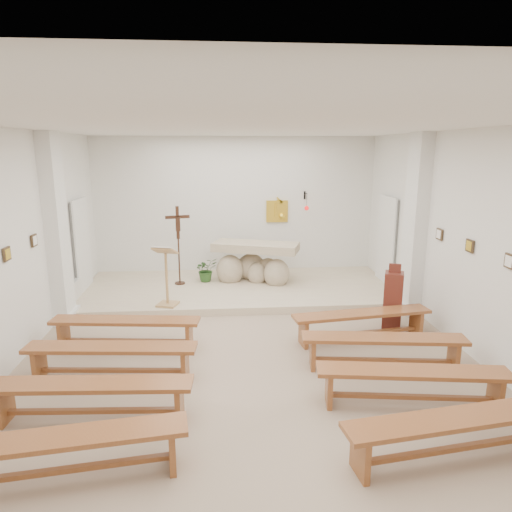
{
  "coord_description": "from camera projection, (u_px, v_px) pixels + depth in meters",
  "views": [
    {
      "loc": [
        -0.42,
        -6.45,
        3.19
      ],
      "look_at": [
        0.24,
        1.6,
        1.29
      ],
      "focal_mm": 32.0,
      "sensor_mm": 36.0,
      "label": 1
    }
  ],
  "objects": [
    {
      "name": "ground",
      "position": [
        249.0,
        361.0,
        7.02
      ],
      "size": [
        7.0,
        10.0,
        0.0
      ],
      "primitive_type": "cube",
      "color": "tan",
      "rests_on": "ground"
    },
    {
      "name": "wall_right",
      "position": [
        478.0,
        247.0,
        6.9
      ],
      "size": [
        0.02,
        10.0,
        3.5
      ],
      "primitive_type": "cube",
      "color": "silver",
      "rests_on": "ground"
    },
    {
      "name": "wall_back",
      "position": [
        236.0,
        208.0,
        11.46
      ],
      "size": [
        7.0,
        0.02,
        3.5
      ],
      "primitive_type": "cube",
      "color": "silver",
      "rests_on": "ground"
    },
    {
      "name": "ceiling",
      "position": [
        248.0,
        126.0,
        6.22
      ],
      "size": [
        7.0,
        10.0,
        0.02
      ],
      "primitive_type": "cube",
      "color": "silver",
      "rests_on": "wall_back"
    },
    {
      "name": "sanctuary_platform",
      "position": [
        239.0,
        289.0,
        10.4
      ],
      "size": [
        6.98,
        3.0,
        0.15
      ],
      "primitive_type": "cube",
      "color": "beige",
      "rests_on": "ground"
    },
    {
      "name": "pilaster_left",
      "position": [
        57.0,
        230.0,
        8.29
      ],
      "size": [
        0.26,
        0.55,
        3.5
      ],
      "primitive_type": "cube",
      "color": "white",
      "rests_on": "ground"
    },
    {
      "name": "pilaster_right",
      "position": [
        415.0,
        225.0,
        8.83
      ],
      "size": [
        0.26,
        0.55,
        3.5
      ],
      "primitive_type": "cube",
      "color": "white",
      "rests_on": "ground"
    },
    {
      "name": "gold_wall_relief",
      "position": [
        277.0,
        211.0,
        11.54
      ],
      "size": [
        0.55,
        0.04,
        0.55
      ],
      "primitive_type": "cube",
      "color": "yellow",
      "rests_on": "wall_back"
    },
    {
      "name": "sanctuary_lamp",
      "position": [
        306.0,
        206.0,
        11.31
      ],
      "size": [
        0.11,
        0.36,
        0.44
      ],
      "color": "black",
      "rests_on": "wall_back"
    },
    {
      "name": "station_frame_left_mid",
      "position": [
        7.0,
        254.0,
        6.55
      ],
      "size": [
        0.03,
        0.2,
        0.2
      ],
      "primitive_type": "cube",
      "color": "#402F1C",
      "rests_on": "wall_left"
    },
    {
      "name": "station_frame_left_rear",
      "position": [
        34.0,
        240.0,
        7.52
      ],
      "size": [
        0.03,
        0.2,
        0.2
      ],
      "primitive_type": "cube",
      "color": "#402F1C",
      "rests_on": "wall_left"
    },
    {
      "name": "station_frame_right_front",
      "position": [
        510.0,
        261.0,
        6.12
      ],
      "size": [
        0.03,
        0.2,
        0.2
      ],
      "primitive_type": "cube",
      "color": "#402F1C",
      "rests_on": "wall_right"
    },
    {
      "name": "station_frame_right_mid",
      "position": [
        470.0,
        246.0,
        7.09
      ],
      "size": [
        0.03,
        0.2,
        0.2
      ],
      "primitive_type": "cube",
      "color": "#402F1C",
      "rests_on": "wall_right"
    },
    {
      "name": "station_frame_right_rear",
      "position": [
        439.0,
        234.0,
        8.06
      ],
      "size": [
        0.03,
        0.2,
        0.2
      ],
      "primitive_type": "cube",
      "color": "#402F1C",
      "rests_on": "wall_right"
    },
    {
      "name": "radiator_left",
      "position": [
        73.0,
        296.0,
        9.31
      ],
      "size": [
        0.1,
        0.85,
        0.52
      ],
      "primitive_type": "cube",
      "color": "silver",
      "rests_on": "ground"
    },
    {
      "name": "radiator_right",
      "position": [
        399.0,
        288.0,
        9.85
      ],
      "size": [
        0.1,
        0.85,
        0.52
      ],
      "primitive_type": "cube",
      "color": "silver",
      "rests_on": "ground"
    },
    {
      "name": "altar",
      "position": [
        255.0,
        265.0,
        10.68
      ],
      "size": [
        2.1,
        1.35,
        1.01
      ],
      "rotation": [
        0.0,
        0.0,
        -0.33
      ],
      "color": "#BFAB92",
      "rests_on": "sanctuary_platform"
    },
    {
      "name": "lectern",
      "position": [
        166.0,
        276.0,
        8.95
      ],
      "size": [
        0.52,
        0.47,
        1.24
      ],
      "rotation": [
        0.0,
        0.0,
        -0.3
      ],
      "color": "tan",
      "rests_on": "sanctuary_platform"
    },
    {
      "name": "crucifix_stand",
      "position": [
        178.0,
        240.0,
        10.3
      ],
      "size": [
        0.54,
        0.24,
        1.8
      ],
      "rotation": [
        0.0,
        0.0,
        0.23
      ],
      "color": "#381D12",
      "rests_on": "sanctuary_platform"
    },
    {
      "name": "potted_plant",
      "position": [
        206.0,
        270.0,
        10.7
      ],
      "size": [
        0.63,
        0.6,
        0.56
      ],
      "primitive_type": "imported",
      "rotation": [
        0.0,
        0.0,
        0.41
      ],
      "color": "#285120",
      "rests_on": "sanctuary_platform"
    },
    {
      "name": "donation_pedestal",
      "position": [
        393.0,
        300.0,
        8.23
      ],
      "size": [
        0.42,
        0.42,
        1.21
      ],
      "rotation": [
        0.0,
        0.0,
        -0.38
      ],
      "color": "#5E251B",
      "rests_on": "ground"
    },
    {
      "name": "bench_left_front",
      "position": [
        126.0,
        326.0,
        7.41
      ],
      "size": [
        2.42,
        0.64,
        0.51
      ],
      "rotation": [
        0.0,
        0.0,
        -0.11
      ],
      "color": "brown",
      "rests_on": "ground"
    },
    {
      "name": "bench_right_front",
      "position": [
        362.0,
        319.0,
        7.72
      ],
      "size": [
        2.43,
        0.71,
        0.51
      ],
      "rotation": [
        0.0,
        0.0,
        0.14
      ],
      "color": "brown",
      "rests_on": "ground"
    },
    {
      "name": "bench_left_second",
      "position": [
        111.0,
        354.0,
        6.41
      ],
      "size": [
        2.42,
        0.6,
        0.51
      ],
      "rotation": [
        0.0,
        0.0,
        -0.09
      ],
      "color": "brown",
      "rests_on": "ground"
    },
    {
      "name": "bench_right_second",
      "position": [
        383.0,
        345.0,
        6.72
      ],
      "size": [
        2.43,
        0.67,
        0.51
      ],
      "rotation": [
        0.0,
        0.0,
        -0.12
      ],
      "color": "brown",
      "rests_on": "ground"
    },
    {
      "name": "bench_left_third",
      "position": [
        92.0,
        392.0,
        5.4
      ],
      "size": [
        2.42,
        0.52,
        0.51
      ],
      "rotation": [
        0.0,
        0.0,
        -0.06
      ],
      "color": "brown",
      "rests_on": "ground"
    },
    {
      "name": "bench_right_third",
      "position": [
        412.0,
        379.0,
        5.72
      ],
      "size": [
        2.43,
        0.71,
        0.51
      ],
      "rotation": [
        0.0,
        0.0,
        -0.14
      ],
      "color": "brown",
      "rests_on": "ground"
    },
    {
      "name": "bench_left_fourth",
      "position": [
        63.0,
        448.0,
        4.4
      ],
      "size": [
        2.43,
        0.68,
        0.51
      ],
      "rotation": [
        0.0,
        0.0,
        0.13
      ],
      "color": "brown",
      "rests_on": "ground"
    },
    {
      "name": "bench_right_fourth",
      "position": [
        454.0,
        428.0,
        4.71
      ],
      "size": [
        2.43,
        0.71,
        0.51
      ],
      "rotation": [
        0.0,
        0.0,
        0.14
      ],
      "color": "brown",
      "rests_on": "ground"
    }
  ]
}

